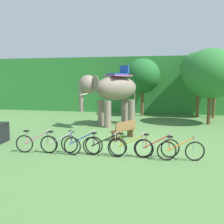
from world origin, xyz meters
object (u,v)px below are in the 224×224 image
at_px(tree_right, 211,73).
at_px(bike_red, 157,147).
at_px(bike_yellow, 131,147).
at_px(elephant, 112,91).
at_px(tree_center, 143,76).
at_px(bike_blue, 81,144).
at_px(tree_left, 199,67).
at_px(bike_white, 60,144).
at_px(bike_black, 104,146).
at_px(wooden_bench, 124,129).
at_px(bike_orange, 181,150).
at_px(tree_far_right, 215,74).
at_px(bike_pink, 37,143).

relative_size(tree_right, bike_red, 2.87).
bearing_deg(bike_yellow, bike_red, 7.69).
bearing_deg(tree_right, elephant, -163.77).
height_order(tree_center, bike_blue, tree_center).
relative_size(tree_left, bike_white, 2.93).
distance_m(elephant, bike_yellow, 6.95).
distance_m(tree_center, bike_red, 11.58).
relative_size(bike_black, wooden_bench, 1.13).
xyz_separation_m(bike_white, bike_orange, (4.55, 0.14, 0.00)).
xyz_separation_m(tree_center, wooden_bench, (-0.06, -8.41, -2.69)).
height_order(tree_left, bike_red, tree_left).
bearing_deg(bike_yellow, tree_far_right, 67.24).
bearing_deg(bike_pink, tree_left, 57.78).
distance_m(tree_center, tree_left, 4.30).
distance_m(tree_center, bike_white, 11.98).
xyz_separation_m(bike_pink, bike_red, (4.68, 0.36, 0.00)).
bearing_deg(elephant, bike_blue, -88.72).
relative_size(bike_pink, bike_white, 0.99).
bearing_deg(bike_yellow, wooden_bench, 104.50).
height_order(tree_center, bike_white, tree_center).
bearing_deg(tree_left, bike_black, -111.80).
bearing_deg(wooden_bench, elephant, 111.08).
height_order(tree_right, bike_blue, tree_right).
xyz_separation_m(tree_left, wooden_bench, (-4.31, -8.53, -3.32)).
relative_size(tree_left, bike_pink, 2.95).
distance_m(elephant, bike_black, 6.83).
relative_size(bike_yellow, wooden_bench, 1.13).
relative_size(tree_center, bike_orange, 2.68).
bearing_deg(bike_yellow, bike_white, -175.51).
xyz_separation_m(bike_white, bike_red, (3.69, 0.34, 0.00)).
relative_size(tree_left, elephant, 1.33).
xyz_separation_m(elephant, bike_black, (1.08, -6.49, -1.82)).
xyz_separation_m(tree_center, elephant, (-1.43, -4.88, -0.97)).
height_order(elephant, bike_black, elephant).
height_order(tree_far_right, bike_pink, tree_far_right).
relative_size(elephant, bike_black, 2.21).
distance_m(elephant, bike_orange, 7.76).
bearing_deg(tree_left, tree_far_right, -4.60).
distance_m(bike_red, bike_orange, 0.88).
bearing_deg(bike_black, wooden_bench, 84.52).
relative_size(bike_blue, wooden_bench, 1.13).
bearing_deg(wooden_bench, bike_orange, -48.97).
distance_m(bike_blue, bike_yellow, 1.96).
xyz_separation_m(elephant, bike_red, (3.04, -6.25, -1.82)).
distance_m(bike_blue, bike_red, 2.90).
relative_size(bike_pink, bike_red, 1.01).
relative_size(bike_white, bike_red, 1.01).
relative_size(bike_pink, bike_yellow, 0.99).
relative_size(tree_left, bike_black, 2.93).
height_order(tree_far_right, bike_orange, tree_far_right).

